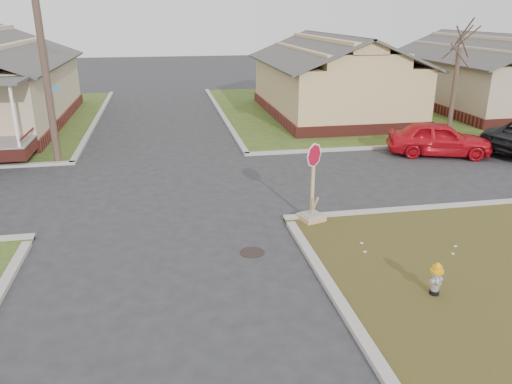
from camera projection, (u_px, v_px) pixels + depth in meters
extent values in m
plane|color=#28282B|center=(165.00, 251.00, 12.93)|extent=(120.00, 120.00, 0.00)
cube|color=#324A1A|center=(494.00, 104.00, 33.34)|extent=(37.00, 19.00, 0.05)
cylinder|color=black|center=(252.00, 252.00, 12.85)|extent=(0.64, 0.64, 0.01)
cube|color=maroon|center=(330.00, 110.00, 29.80)|extent=(7.20, 11.20, 0.60)
cube|color=tan|center=(332.00, 83.00, 29.25)|extent=(7.00, 11.00, 2.60)
cube|color=maroon|center=(482.00, 104.00, 31.52)|extent=(7.20, 11.20, 0.60)
cube|color=tan|center=(486.00, 79.00, 30.97)|extent=(7.00, 11.00, 2.60)
cylinder|color=#402F25|center=(42.00, 49.00, 18.89)|extent=(0.28, 0.28, 9.00)
cylinder|color=#402F25|center=(454.00, 93.00, 24.03)|extent=(0.22, 0.22, 4.20)
cylinder|color=black|center=(434.00, 292.00, 10.86)|extent=(0.21, 0.21, 0.09)
cylinder|color=silver|center=(436.00, 281.00, 10.77)|extent=(0.18, 0.18, 0.43)
sphere|color=silver|center=(437.00, 273.00, 10.69)|extent=(0.18, 0.18, 0.18)
cylinder|color=#F49E0C|center=(437.00, 271.00, 10.68)|extent=(0.28, 0.28, 0.06)
cylinder|color=#F49E0C|center=(438.00, 268.00, 10.66)|extent=(0.21, 0.21, 0.09)
sphere|color=#F49E0C|center=(438.00, 266.00, 10.64)|extent=(0.14, 0.14, 0.14)
cube|color=tan|center=(311.00, 217.00, 14.72)|extent=(0.65, 0.65, 0.16)
cube|color=gray|center=(311.00, 214.00, 14.69)|extent=(0.52, 0.52, 0.04)
cube|color=tan|center=(313.00, 181.00, 14.34)|extent=(0.09, 0.05, 2.19)
cylinder|color=#AC0B28|center=(314.00, 155.00, 14.03)|extent=(0.59, 0.26, 0.63)
cylinder|color=white|center=(314.00, 155.00, 14.04)|extent=(0.66, 0.29, 0.71)
imported|color=red|center=(439.00, 139.00, 21.29)|extent=(4.59, 3.02, 1.45)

